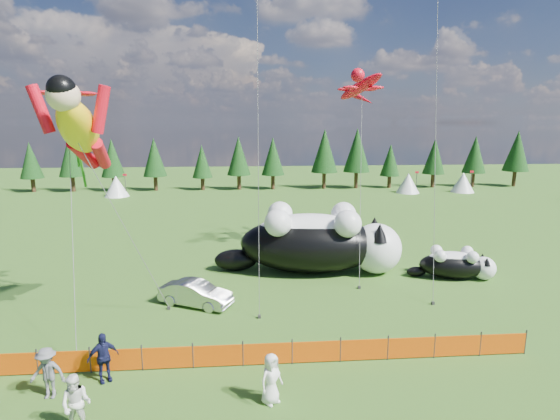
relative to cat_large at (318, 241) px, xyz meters
name	(u,v)px	position (x,y,z in m)	size (l,w,h in m)	color
ground	(264,331)	(-3.92, -8.15, -2.12)	(160.00, 160.00, 0.00)	#163B0A
safety_fence	(268,354)	(-3.92, -11.15, -1.61)	(22.06, 0.06, 1.10)	#262626
tree_line	(251,162)	(-3.92, 36.85, 1.88)	(90.00, 4.00, 8.00)	black
festival_tents	(331,184)	(7.08, 31.85, -0.72)	(50.00, 3.20, 2.80)	white
cat_large	(318,241)	(0.00, 0.00, 0.00)	(12.33, 5.43, 4.46)	black
cat_small	(456,264)	(8.53, -1.94, -1.18)	(5.42, 2.74, 1.97)	black
car	(196,294)	(-7.48, -4.89, -1.45)	(1.40, 4.02, 1.33)	#B2B2B7
spectator_b	(76,404)	(-10.16, -14.60, -1.13)	(0.96, 0.57, 1.97)	white
spectator_c	(103,357)	(-10.20, -11.78, -1.14)	(1.15, 0.59, 1.96)	#15173A
spectator_d	(48,373)	(-11.84, -12.69, -1.16)	(1.24, 0.64, 1.92)	#5D5D62
spectator_e	(271,379)	(-3.92, -13.60, -1.20)	(0.90, 0.59, 1.84)	white
superhero_kite	(79,128)	(-11.94, -7.36, 7.36)	(5.89, 5.83, 12.12)	yellow
gecko_kite	(360,87)	(3.41, 3.67, 10.05)	(5.45, 10.35, 14.18)	red
flower_kite	(68,97)	(-13.22, -4.88, 8.82)	(3.36, 7.82, 12.69)	red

